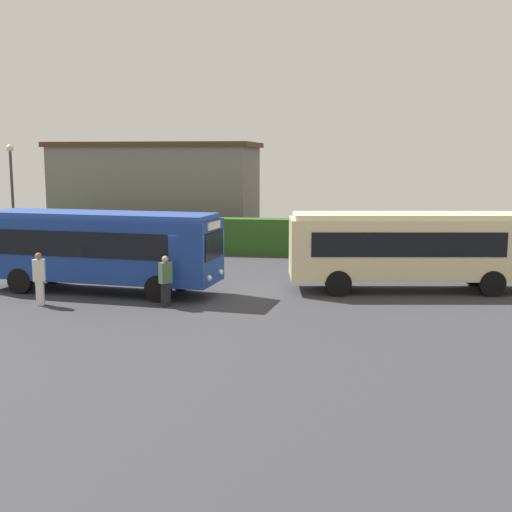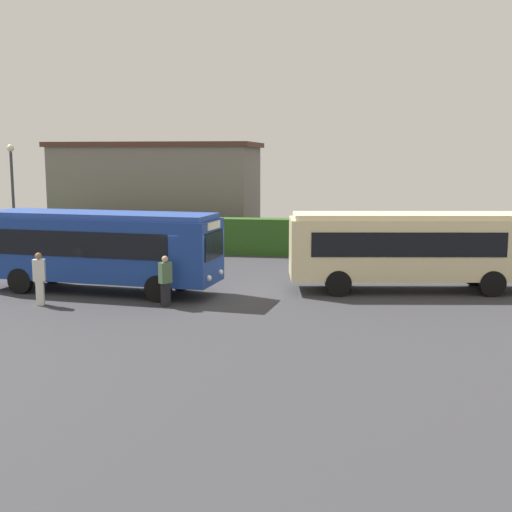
{
  "view_description": "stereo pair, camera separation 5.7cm",
  "coord_description": "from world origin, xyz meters",
  "px_view_note": "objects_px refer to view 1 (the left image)",
  "views": [
    {
      "loc": [
        5.86,
        -23.98,
        5.29
      ],
      "look_at": [
        1.82,
        1.47,
        1.41
      ],
      "focal_mm": 46.55,
      "sensor_mm": 36.0,
      "label": 1
    },
    {
      "loc": [
        5.92,
        -23.97,
        5.29
      ],
      "look_at": [
        1.82,
        1.47,
        1.41
      ],
      "focal_mm": 46.55,
      "sensor_mm": 36.0,
      "label": 2
    }
  ],
  "objects_px": {
    "person_right": "(166,280)",
    "bus_cream": "(410,246)",
    "person_left": "(75,257)",
    "person_far": "(390,254)",
    "person_center": "(39,277)",
    "lamppost": "(12,189)",
    "traffic_cone": "(9,257)",
    "bus_blue": "(101,246)"
  },
  "relations": [
    {
      "from": "bus_cream",
      "to": "person_right",
      "type": "bearing_deg",
      "value": -162.88
    },
    {
      "from": "person_right",
      "to": "lamppost",
      "type": "xyz_separation_m",
      "value": [
        -10.66,
        8.96,
        2.68
      ]
    },
    {
      "from": "person_left",
      "to": "traffic_cone",
      "type": "height_order",
      "value": "person_left"
    },
    {
      "from": "person_far",
      "to": "lamppost",
      "type": "xyz_separation_m",
      "value": [
        -18.79,
        0.67,
        2.78
      ]
    },
    {
      "from": "bus_blue",
      "to": "bus_cream",
      "type": "distance_m",
      "value": 12.16
    },
    {
      "from": "person_far",
      "to": "bus_cream",
      "type": "bearing_deg",
      "value": -141.33
    },
    {
      "from": "person_far",
      "to": "lamppost",
      "type": "height_order",
      "value": "lamppost"
    },
    {
      "from": "bus_cream",
      "to": "person_left",
      "type": "bearing_deg",
      "value": 169.55
    },
    {
      "from": "bus_cream",
      "to": "traffic_cone",
      "type": "height_order",
      "value": "bus_cream"
    },
    {
      "from": "bus_blue",
      "to": "person_left",
      "type": "relative_size",
      "value": 5.38
    },
    {
      "from": "person_left",
      "to": "lamppost",
      "type": "xyz_separation_m",
      "value": [
        -5.18,
        4.31,
        2.69
      ]
    },
    {
      "from": "bus_blue",
      "to": "person_center",
      "type": "xyz_separation_m",
      "value": [
        -1.28,
        -2.57,
        -0.8
      ]
    },
    {
      "from": "person_left",
      "to": "lamppost",
      "type": "distance_m",
      "value": 7.25
    },
    {
      "from": "person_right",
      "to": "person_far",
      "type": "xyz_separation_m",
      "value": [
        8.13,
        8.29,
        -0.1
      ]
    },
    {
      "from": "person_left",
      "to": "lamppost",
      "type": "height_order",
      "value": "lamppost"
    },
    {
      "from": "bus_blue",
      "to": "person_far",
      "type": "relative_size",
      "value": 5.83
    },
    {
      "from": "bus_blue",
      "to": "person_left",
      "type": "height_order",
      "value": "bus_blue"
    },
    {
      "from": "person_center",
      "to": "person_right",
      "type": "bearing_deg",
      "value": 79.64
    },
    {
      "from": "person_far",
      "to": "lamppost",
      "type": "bearing_deg",
      "value": 118.09
    },
    {
      "from": "person_left",
      "to": "person_far",
      "type": "bearing_deg",
      "value": 75.07
    },
    {
      "from": "traffic_cone",
      "to": "person_center",
      "type": "bearing_deg",
      "value": -54.91
    },
    {
      "from": "bus_cream",
      "to": "lamppost",
      "type": "relative_size",
      "value": 1.66
    },
    {
      "from": "traffic_cone",
      "to": "bus_cream",
      "type": "bearing_deg",
      "value": -11.42
    },
    {
      "from": "lamppost",
      "to": "bus_blue",
      "type": "bearing_deg",
      "value": -42.84
    },
    {
      "from": "bus_cream",
      "to": "person_right",
      "type": "relative_size",
      "value": 5.35
    },
    {
      "from": "traffic_cone",
      "to": "lamppost",
      "type": "height_order",
      "value": "lamppost"
    },
    {
      "from": "person_far",
      "to": "person_right",
      "type": "bearing_deg",
      "value": 165.71
    },
    {
      "from": "person_left",
      "to": "traffic_cone",
      "type": "relative_size",
      "value": 2.99
    },
    {
      "from": "traffic_cone",
      "to": "lamppost",
      "type": "bearing_deg",
      "value": 95.13
    },
    {
      "from": "bus_blue",
      "to": "traffic_cone",
      "type": "relative_size",
      "value": 16.09
    },
    {
      "from": "bus_cream",
      "to": "person_far",
      "type": "relative_size",
      "value": 5.89
    },
    {
      "from": "bus_cream",
      "to": "lamppost",
      "type": "height_order",
      "value": "lamppost"
    },
    {
      "from": "bus_blue",
      "to": "bus_cream",
      "type": "height_order",
      "value": "bus_blue"
    },
    {
      "from": "person_center",
      "to": "lamppost",
      "type": "height_order",
      "value": "lamppost"
    },
    {
      "from": "person_center",
      "to": "person_right",
      "type": "xyz_separation_m",
      "value": [
        4.52,
        0.5,
        -0.05
      ]
    },
    {
      "from": "person_right",
      "to": "traffic_cone",
      "type": "relative_size",
      "value": 3.04
    },
    {
      "from": "person_left",
      "to": "person_center",
      "type": "distance_m",
      "value": 5.25
    },
    {
      "from": "person_center",
      "to": "lamppost",
      "type": "xyz_separation_m",
      "value": [
        -6.15,
        9.46,
        2.63
      ]
    },
    {
      "from": "person_right",
      "to": "bus_cream",
      "type": "bearing_deg",
      "value": -114.22
    },
    {
      "from": "person_center",
      "to": "person_right",
      "type": "distance_m",
      "value": 4.54
    },
    {
      "from": "bus_blue",
      "to": "lamppost",
      "type": "relative_size",
      "value": 1.64
    },
    {
      "from": "bus_cream",
      "to": "person_right",
      "type": "xyz_separation_m",
      "value": [
        -8.74,
        -4.24,
        -0.82
      ]
    }
  ]
}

